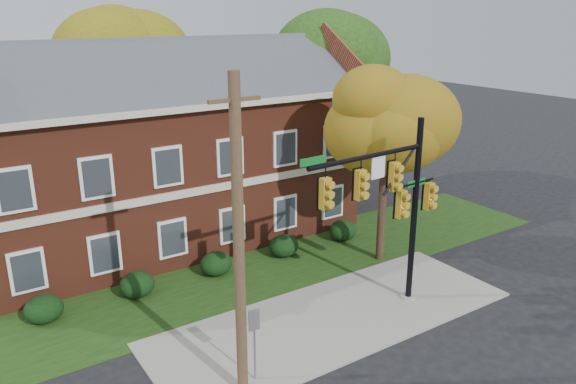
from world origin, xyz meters
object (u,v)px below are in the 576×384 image
tree_far_rear (130,48)px  tree_near_right (393,116)px  apartment_building (163,140)px  hedge_far_left (44,309)px  hedge_left (137,285)px  hedge_far_right (343,230)px  hedge_center (216,264)px  traffic_signal (392,198)px  utility_pole (239,244)px  hedge_right (284,246)px  tree_right_rear (339,61)px  sign_post (254,333)px

tree_far_rear → tree_near_right: bearing=-69.7°
apartment_building → hedge_far_left: 9.82m
hedge_left → tree_far_rear: size_ratio=0.12×
hedge_far_right → tree_near_right: (0.22, -2.83, 6.14)m
tree_far_rear → hedge_center: bearing=-95.9°
hedge_left → tree_far_rear: (4.84, 13.09, 8.32)m
tree_far_rear → traffic_signal: 20.01m
hedge_far_left → utility_pole: utility_pole is taller
hedge_right → utility_pole: utility_pole is taller
tree_right_rear → hedge_right: bearing=-142.0°
hedge_left → tree_right_rear: 17.74m
traffic_signal → sign_post: 7.03m
tree_near_right → sign_post: tree_near_right is taller
hedge_far_left → hedge_right: size_ratio=1.00×
apartment_building → sign_post: 13.15m
tree_far_rear → utility_pole: size_ratio=1.21×
apartment_building → traffic_signal: apartment_building is taller
hedge_left → traffic_signal: (7.56, -6.25, 4.00)m
hedge_left → sign_post: bearing=-80.6°
apartment_building → sign_post: apartment_building is taller
tree_right_rear → tree_far_rear: bearing=145.0°
hedge_far_left → hedge_right: (10.50, 0.00, 0.00)m
sign_post → utility_pole: bearing=-152.5°
hedge_far_left → traffic_signal: (11.06, -6.25, 4.00)m
sign_post → hedge_far_left: bearing=125.4°
hedge_far_left → utility_pole: size_ratio=0.15×
hedge_far_left → sign_post: 8.73m
hedge_center → hedge_far_right: same height
tree_right_rear → tree_far_rear: (-9.97, 6.98, 0.72)m
utility_pole → tree_near_right: bearing=24.8°
tree_far_rear → sign_post: (-3.64, -20.36, -7.16)m
tree_near_right → hedge_far_right: bearing=94.5°
utility_pole → sign_post: bearing=24.9°
apartment_building → hedge_left: size_ratio=13.43×
tree_right_rear → sign_post: bearing=-135.5°
hedge_right → tree_far_rear: (-2.16, 13.09, 8.32)m
hedge_left → tree_far_rear: 16.25m
hedge_far_left → tree_far_rear: (8.34, 13.09, 8.32)m
hedge_far_left → tree_near_right: 15.75m
hedge_far_left → hedge_center: size_ratio=1.00×
hedge_left → hedge_right: size_ratio=1.00×
traffic_signal → hedge_center: bearing=119.3°
traffic_signal → sign_post: size_ratio=2.93×
hedge_far_right → tree_far_rear: 16.51m
tree_near_right → apartment_building: bearing=131.8°
traffic_signal → tree_right_rear: bearing=55.9°
apartment_building → utility_pole: bearing=-102.7°
hedge_center → hedge_right: same height
hedge_center → tree_right_rear: bearing=28.4°
hedge_center → tree_near_right: size_ratio=0.16×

